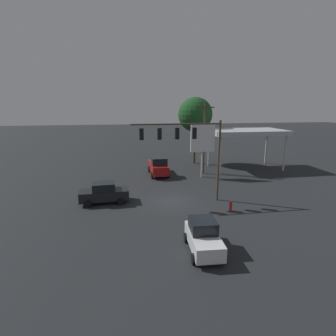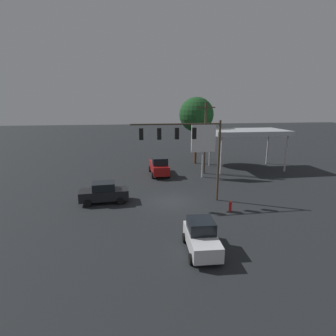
{
  "view_description": "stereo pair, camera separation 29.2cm",
  "coord_description": "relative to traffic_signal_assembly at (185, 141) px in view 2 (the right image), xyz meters",
  "views": [
    {
      "loc": [
        4.05,
        22.81,
        8.85
      ],
      "look_at": [
        0.0,
        -2.0,
        2.75
      ],
      "focal_mm": 28.0,
      "sensor_mm": 36.0,
      "label": 1
    },
    {
      "loc": [
        3.76,
        22.85,
        8.85
      ],
      "look_at": [
        0.0,
        -2.0,
        2.75
      ],
      "focal_mm": 28.0,
      "sensor_mm": 36.0,
      "label": 2
    }
  ],
  "objects": [
    {
      "name": "ground_plane",
      "position": [
        1.2,
        -0.27,
        -5.72
      ],
      "size": [
        200.0,
        200.0,
        0.0
      ],
      "primitive_type": "plane",
      "color": "black"
    },
    {
      "name": "traffic_signal_assembly",
      "position": [
        0.0,
        0.0,
        0.0
      ],
      "size": [
        8.06,
        0.43,
        7.51
      ],
      "color": "#473828",
      "rests_on": "ground"
    },
    {
      "name": "utility_pole",
      "position": [
        -4.73,
        -9.8,
        -0.88
      ],
      "size": [
        2.4,
        0.26,
        9.11
      ],
      "color": "#473828",
      "rests_on": "ground"
    },
    {
      "name": "gas_station_canopy",
      "position": [
        -11.37,
        -11.66,
        -0.62
      ],
      "size": [
        10.29,
        6.07,
        5.48
      ],
      "color": "#B2B7BC",
      "rests_on": "ground"
    },
    {
      "name": "price_sign",
      "position": [
        -4.03,
        -8.09,
        -1.05
      ],
      "size": [
        2.98,
        0.27,
        6.55
      ],
      "color": "#B7B7BC",
      "rests_on": "ground"
    },
    {
      "name": "pickup_parked",
      "position": [
        1.2,
        -9.93,
        -4.61
      ],
      "size": [
        2.34,
        5.24,
        2.4
      ],
      "rotation": [
        0.0,
        0.0,
        1.59
      ],
      "color": "maroon",
      "rests_on": "ground"
    },
    {
      "name": "sedan_far",
      "position": [
        7.37,
        -0.98,
        -4.76
      ],
      "size": [
        4.51,
        2.28,
        1.93
      ],
      "rotation": [
        0.0,
        0.0,
        0.06
      ],
      "color": "black",
      "rests_on": "ground"
    },
    {
      "name": "hatchback_crossing",
      "position": [
        0.74,
        8.43,
        -4.77
      ],
      "size": [
        2.12,
        3.89,
        1.97
      ],
      "rotation": [
        0.0,
        0.0,
        1.52
      ],
      "color": "silver",
      "rests_on": "ground"
    },
    {
      "name": "street_tree",
      "position": [
        -5.13,
        -15.95,
        1.68
      ],
      "size": [
        5.1,
        5.1,
        9.97
      ],
      "color": "#4C331E",
      "rests_on": "ground"
    },
    {
      "name": "fire_hydrant",
      "position": [
        -3.41,
        2.74,
        -5.28
      ],
      "size": [
        0.24,
        0.24,
        0.88
      ],
      "color": "red",
      "rests_on": "ground"
    }
  ]
}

